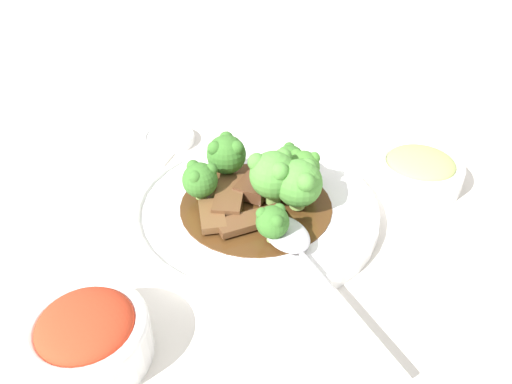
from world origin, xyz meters
name	(u,v)px	position (x,y,z in m)	size (l,w,h in m)	color
ground_plane	(256,215)	(0.00, 0.00, 0.00)	(4.00, 4.00, 0.00)	silver
main_plate	(256,208)	(0.00, 0.00, 0.01)	(0.29, 0.29, 0.02)	white
beef_strip_0	(257,180)	(0.00, -0.03, 0.03)	(0.06, 0.08, 0.02)	#56331E
beef_strip_1	(250,221)	(0.00, 0.04, 0.02)	(0.08, 0.06, 0.01)	brown
beef_strip_2	(212,216)	(0.04, 0.04, 0.02)	(0.04, 0.06, 0.01)	brown
beef_strip_3	(229,198)	(0.03, 0.00, 0.03)	(0.04, 0.08, 0.01)	brown
broccoli_floret_0	(274,174)	(-0.02, -0.01, 0.06)	(0.06, 0.06, 0.07)	#7FA84C
broccoli_floret_1	(290,160)	(-0.03, -0.06, 0.04)	(0.04, 0.04, 0.04)	#7FA84C
broccoli_floret_2	(303,166)	(-0.05, -0.04, 0.05)	(0.04, 0.04, 0.05)	#7FA84C
broccoli_floret_3	(298,184)	(-0.05, 0.00, 0.05)	(0.05, 0.05, 0.06)	#7FA84C
broccoli_floret_4	(226,154)	(0.04, -0.05, 0.05)	(0.05, 0.05, 0.06)	#7FA84C
broccoli_floret_5	(200,178)	(0.07, 0.00, 0.04)	(0.04, 0.04, 0.05)	#7FA84C
broccoli_floret_6	(273,221)	(-0.03, 0.06, 0.04)	(0.04, 0.04, 0.04)	#8EB756
serving_spoon	(295,244)	(-0.05, 0.07, 0.03)	(0.15, 0.19, 0.01)	#B7B7BC
side_bowl_kimchi	(88,335)	(0.11, 0.22, 0.03)	(0.11, 0.11, 0.06)	white
side_bowl_appetizer	(419,170)	(-0.20, -0.10, 0.02)	(0.11, 0.11, 0.04)	white
sauce_dish	(169,138)	(0.15, -0.15, 0.01)	(0.08, 0.08, 0.01)	white
paper_napkin	(144,146)	(0.19, -0.13, 0.00)	(0.12, 0.12, 0.01)	silver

